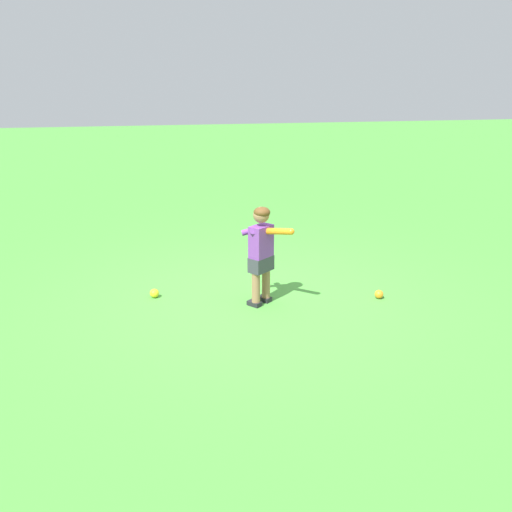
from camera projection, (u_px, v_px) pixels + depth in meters
name	position (u px, v px, depth m)	size (l,w,h in m)	color
ground_plane	(254.00, 300.00, 6.44)	(40.00, 40.00, 0.00)	#479338
child_batter	(261.00, 247.00, 6.12)	(0.49, 0.49, 1.08)	#232328
play_ball_behind_batter	(154.00, 293.00, 6.48)	(0.10, 0.10, 0.10)	yellow
play_ball_center_lawn	(379.00, 294.00, 6.46)	(0.10, 0.10, 0.10)	orange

